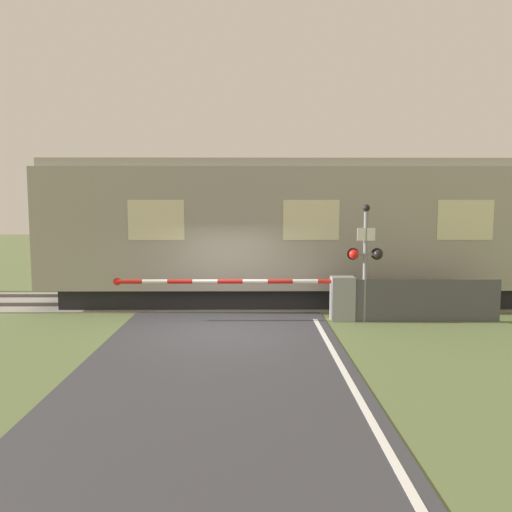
# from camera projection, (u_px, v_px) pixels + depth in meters

# --- Properties ---
(ground_plane) EXTENTS (80.00, 80.00, 0.00)m
(ground_plane) POSITION_uv_depth(u_px,v_px,m) (225.00, 330.00, 12.01)
(ground_plane) COLOR #5B6B3D
(track_bed) EXTENTS (36.00, 3.20, 0.13)m
(track_bed) POSITION_uv_depth(u_px,v_px,m) (231.00, 301.00, 15.47)
(track_bed) COLOR gray
(track_bed) RESTS_ON ground_plane
(train) EXTENTS (15.50, 3.06, 4.29)m
(train) POSITION_uv_depth(u_px,v_px,m) (305.00, 231.00, 15.27)
(train) COLOR black
(train) RESTS_ON ground_plane
(crossing_barrier) EXTENTS (6.23, 0.44, 1.15)m
(crossing_barrier) POSITION_uv_depth(u_px,v_px,m) (321.00, 295.00, 12.92)
(crossing_barrier) COLOR gray
(crossing_barrier) RESTS_ON ground_plane
(signal_post) EXTENTS (0.91, 0.26, 3.01)m
(signal_post) POSITION_uv_depth(u_px,v_px,m) (365.00, 255.00, 12.69)
(signal_post) COLOR gray
(signal_post) RESTS_ON ground_plane
(roadside_fence) EXTENTS (4.16, 0.06, 1.10)m
(roadside_fence) POSITION_uv_depth(u_px,v_px,m) (419.00, 301.00, 12.80)
(roadside_fence) COLOR #4C4C51
(roadside_fence) RESTS_ON ground_plane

